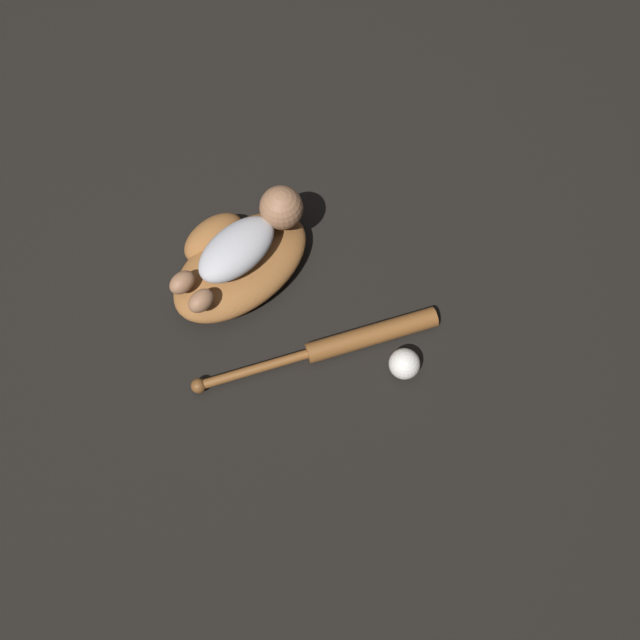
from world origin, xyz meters
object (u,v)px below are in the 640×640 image
(baseball_glove, at_px, (236,261))
(baseball, at_px, (404,364))
(baby_figure, at_px, (248,239))
(baseball_bat, at_px, (348,342))

(baseball_glove, relative_size, baseball, 5.53)
(baby_figure, distance_m, baseball, 0.46)
(baseball_glove, height_order, baseball_bat, baseball_glove)
(baseball_glove, bearing_deg, baby_figure, -30.53)
(baseball_bat, height_order, baseball, baseball)
(baseball_bat, bearing_deg, baby_figure, 87.28)
(baseball_glove, bearing_deg, baseball_bat, -86.68)
(baseball_glove, xyz_separation_m, baby_figure, (0.03, -0.02, 0.09))
(baseball_glove, bearing_deg, baseball, -83.10)
(baseball, bearing_deg, baseball_bat, 105.54)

